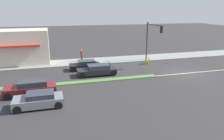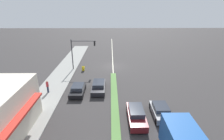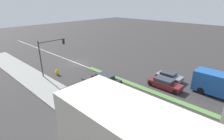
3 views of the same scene
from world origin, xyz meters
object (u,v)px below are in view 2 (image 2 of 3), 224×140
object	(u,v)px
sedan_maroon	(136,115)
suv_black	(78,90)
suv_grey	(161,111)
sedan_dark	(99,86)
pedestrian	(47,86)
warning_aframe_sign	(83,69)
traffic_signal_main	(80,49)

from	to	relation	value
sedan_maroon	suv_black	world-z (taller)	sedan_maroon
suv_grey	sedan_dark	bearing A→B (deg)	-40.82
pedestrian	sedan_maroon	bearing A→B (deg)	151.36
warning_aframe_sign	sedan_maroon	size ratio (longest dim) A/B	0.19
pedestrian	suv_black	xyz separation A→B (m)	(-4.14, 0.13, -0.46)
traffic_signal_main	suv_black	size ratio (longest dim) A/B	1.44
warning_aframe_sign	sedan_maroon	bearing A→B (deg)	117.44
traffic_signal_main	warning_aframe_sign	xyz separation A→B (m)	(-0.57, 0.76, -3.47)
pedestrian	suv_black	distance (m)	4.17
traffic_signal_main	sedan_dark	bearing A→B (deg)	114.30
sedan_maroon	pedestrian	bearing A→B (deg)	-28.64
suv_grey	sedan_dark	distance (m)	9.51
traffic_signal_main	suv_black	xyz separation A→B (m)	(-1.12, 9.63, -3.32)
pedestrian	suv_black	world-z (taller)	pedestrian
traffic_signal_main	sedan_dark	size ratio (longest dim) A/B	1.24
warning_aframe_sign	suv_grey	world-z (taller)	suv_grey
suv_grey	sedan_maroon	bearing A→B (deg)	15.47
sedan_maroon	suv_black	xyz separation A→B (m)	(7.20, -6.06, -0.08)
warning_aframe_sign	suv_grey	distance (m)	17.65
traffic_signal_main	suv_grey	world-z (taller)	traffic_signal_main
sedan_dark	warning_aframe_sign	bearing A→B (deg)	-67.10
traffic_signal_main	sedan_dark	distance (m)	10.09
traffic_signal_main	suv_grey	distance (m)	18.90
warning_aframe_sign	suv_grey	bearing A→B (deg)	126.70
suv_black	sedan_dark	bearing A→B (deg)	-161.53
suv_grey	suv_black	bearing A→B (deg)	-27.86
traffic_signal_main	suv_black	world-z (taller)	traffic_signal_main
traffic_signal_main	sedan_maroon	world-z (taller)	traffic_signal_main
pedestrian	suv_grey	bearing A→B (deg)	159.03
suv_black	sedan_dark	xyz separation A→B (m)	(-2.80, -0.94, 0.03)
sedan_maroon	sedan_dark	size ratio (longest dim) A/B	1.00
pedestrian	warning_aframe_sign	bearing A→B (deg)	-112.34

